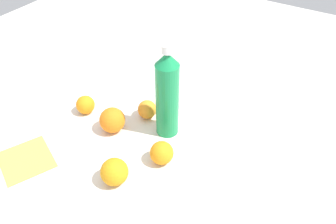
{
  "coord_description": "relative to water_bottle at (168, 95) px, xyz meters",
  "views": [
    {
      "loc": [
        0.43,
        -0.7,
        0.76
      ],
      "look_at": [
        0.0,
        -0.01,
        0.08
      ],
      "focal_mm": 36.25,
      "sensor_mm": 36.0,
      "label": 1
    }
  ],
  "objects": [
    {
      "name": "ground_plane",
      "position": [
        -0.0,
        0.01,
        -0.15
      ],
      "size": [
        2.4,
        2.4,
        0.0
      ],
      "primitive_type": "plane",
      "color": "silver"
    },
    {
      "name": "orange_2",
      "position": [
        0.05,
        -0.12,
        -0.11
      ],
      "size": [
        0.07,
        0.07,
        0.07
      ],
      "primitive_type": "sphere",
      "color": "orange",
      "rests_on": "ground_plane"
    },
    {
      "name": "orange_3",
      "position": [
        -0.29,
        -0.07,
        -0.12
      ],
      "size": [
        0.06,
        0.06,
        0.06
      ],
      "primitive_type": "sphere",
      "color": "orange",
      "rests_on": "ground_plane"
    },
    {
      "name": "folded_napkin",
      "position": [
        -0.29,
        -0.33,
        -0.14
      ],
      "size": [
        0.2,
        0.19,
        0.01
      ],
      "primitive_type": "cube",
      "rotation": [
        0.0,
        0.0,
        -0.44
      ],
      "color": "#E5B24C",
      "rests_on": "ground_plane"
    },
    {
      "name": "orange_4",
      "position": [
        -0.02,
        -0.25,
        -0.11
      ],
      "size": [
        0.08,
        0.08,
        0.08
      ],
      "primitive_type": "sphere",
      "color": "orange",
      "rests_on": "ground_plane"
    },
    {
      "name": "orange_1",
      "position": [
        -0.1,
        0.02,
        -0.12
      ],
      "size": [
        0.06,
        0.06,
        0.06
      ],
      "primitive_type": "sphere",
      "color": "orange",
      "rests_on": "ground_plane"
    },
    {
      "name": "water_bottle",
      "position": [
        0.0,
        0.0,
        0.0
      ],
      "size": [
        0.07,
        0.07,
        0.31
      ],
      "rotation": [
        0.0,
        0.0,
        5.81
      ],
      "color": "#198C4C",
      "rests_on": "ground_plane"
    },
    {
      "name": "orange_0",
      "position": [
        -0.15,
        -0.09,
        -0.11
      ],
      "size": [
        0.08,
        0.08,
        0.08
      ],
      "primitive_type": "sphere",
      "color": "orange",
      "rests_on": "ground_plane"
    }
  ]
}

